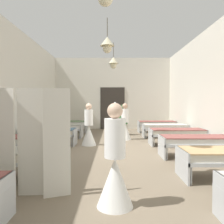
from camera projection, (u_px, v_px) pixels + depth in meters
The scene contains 15 objects.
ground_plane at pixel (112, 152), 7.17m from camera, with size 7.22×12.88×0.10m, color #7A6B56.
room_shell at pixel (112, 88), 8.50m from camera, with size 7.02×12.48×4.10m.
bed_left_row_2 at pixel (29, 141), 6.24m from camera, with size 1.90×0.84×0.57m.
bed_right_row_2 at pixel (195, 141), 6.25m from camera, with size 1.90×0.84×0.57m.
bed_left_row_3 at pixel (48, 133), 8.05m from camera, with size 1.90×0.84×0.57m.
bed_right_row_3 at pixel (176, 133), 8.07m from camera, with size 1.90×0.84×0.57m.
bed_left_row_4 at pixel (59, 127), 9.86m from camera, with size 1.90×0.84×0.57m.
bed_right_row_4 at pixel (164, 127), 9.88m from camera, with size 1.90×0.84×0.57m.
bed_left_row_5 at pixel (67, 124), 11.67m from camera, with size 1.90×0.84×0.57m.
bed_right_row_5 at pixel (156, 124), 11.69m from camera, with size 1.90×0.84×0.57m.
nurse_near_aisle at pixel (114, 169), 3.23m from camera, with size 0.52×0.52×1.49m.
nurse_mid_aisle at pixel (88, 130), 8.02m from camera, with size 0.52×0.52×1.49m.
nurse_far_aisle at pixel (124, 127), 9.29m from camera, with size 0.52×0.52×1.49m.
potted_plant at pixel (121, 116), 10.66m from camera, with size 0.54×0.54×1.46m.
privacy_screen at pixel (29, 143), 3.58m from camera, with size 1.25×0.18×1.70m.
Camera 1 is at (-0.03, -7.12, 1.46)m, focal length 36.74 mm.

